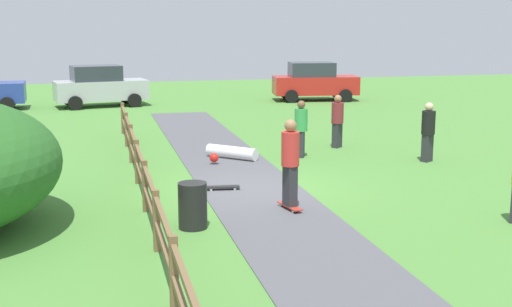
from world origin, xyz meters
TOP-DOWN VIEW (x-y plane):
  - ground_plane at (0.00, 0.00)m, footprint 60.00×60.00m
  - asphalt_path at (0.00, 0.00)m, footprint 2.40×28.00m
  - wooden_fence at (-2.60, 0.00)m, footprint 0.12×18.12m
  - trash_bin at (-1.80, -2.68)m, footprint 0.56×0.56m
  - skater_riding at (0.38, -1.90)m, footprint 0.45×0.82m
  - skater_fallen at (0.21, 3.63)m, footprint 1.47×1.48m
  - skateboard_loose at (-0.69, 0.09)m, footprint 0.82×0.28m
  - bystander_green at (2.29, 3.48)m, footprint 0.50×0.50m
  - bystander_black at (5.61, 2.04)m, footprint 0.52×0.52m
  - bystander_maroon at (3.87, 4.69)m, footprint 0.53×0.53m
  - parked_car_red at (7.27, 17.22)m, footprint 4.38×2.40m
  - parked_car_silver at (-3.28, 17.20)m, footprint 4.43×2.56m

SIDE VIEW (x-z plane):
  - ground_plane at x=0.00m, z-range 0.00..0.00m
  - asphalt_path at x=0.00m, z-range 0.00..0.02m
  - skateboard_loose at x=-0.69m, z-range 0.05..0.13m
  - skater_fallen at x=0.21m, z-range 0.02..0.38m
  - trash_bin at x=-1.80m, z-range 0.00..0.90m
  - wooden_fence at x=-2.60m, z-range 0.12..1.22m
  - bystander_maroon at x=3.87m, z-range 0.08..1.76m
  - bystander_green at x=2.29m, z-range 0.08..1.76m
  - bystander_black at x=5.61m, z-range 0.08..1.78m
  - parked_car_red at x=7.27m, z-range 0.00..1.92m
  - parked_car_silver at x=-3.28m, z-range 0.00..1.92m
  - skater_riding at x=0.38m, z-range 0.14..2.06m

